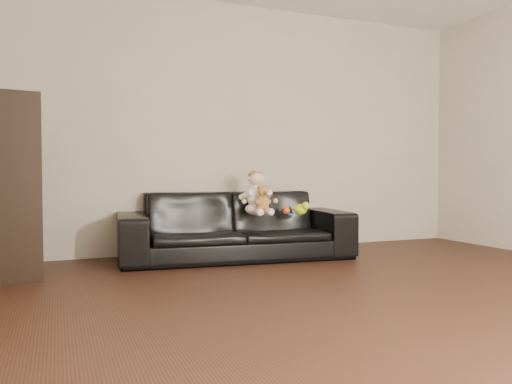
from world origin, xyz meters
name	(u,v)px	position (x,y,z in m)	size (l,w,h in m)	color
floor	(432,315)	(0.00, 0.00, 0.00)	(5.50, 5.50, 0.00)	#351D13
wall_back	(255,129)	(0.00, 2.75, 1.30)	(5.00, 5.00, 0.00)	#B8AE9B
sofa	(235,225)	(-0.40, 2.25, 0.32)	(2.19, 0.85, 0.64)	black
cabinet	(14,187)	(-2.30, 2.03, 0.71)	(0.36, 0.49, 1.42)	black
shelf_item	(16,145)	(-2.28, 2.03, 1.03)	(0.18, 0.25, 0.28)	silver
baby	(256,195)	(-0.23, 2.13, 0.61)	(0.30, 0.37, 0.43)	#F8D2D4
teddy_bear	(263,199)	(-0.22, 2.00, 0.58)	(0.14, 0.14, 0.24)	#AC7031
toy_green	(300,210)	(0.15, 1.98, 0.47)	(0.13, 0.15, 0.11)	#B7E71B
toy_rattle	(286,211)	(0.07, 2.10, 0.46)	(0.07, 0.07, 0.07)	#EC411B
toy_blue_disc	(293,214)	(0.10, 2.03, 0.43)	(0.10, 0.10, 0.01)	#1788BE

